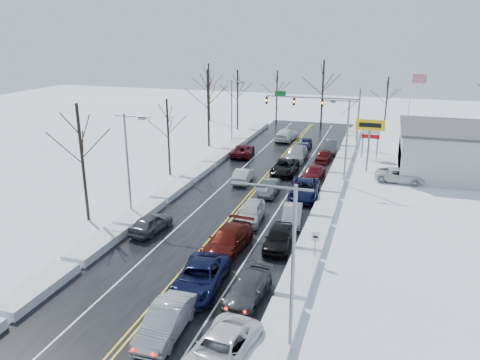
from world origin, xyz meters
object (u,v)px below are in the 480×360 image
(tires_plus_sign, at_px, (370,129))
(oncoming_car_0, at_px, (243,182))
(traffic_signal_mast, at_px, (322,105))
(flagpole, at_px, (411,104))

(tires_plus_sign, height_order, oncoming_car_0, tires_plus_sign)
(traffic_signal_mast, distance_m, tires_plus_sign, 13.92)
(traffic_signal_mast, xyz_separation_m, flagpole, (11.72, 2.01, 0.45))
(tires_plus_sign, xyz_separation_m, flagpole, (4.67, 14.01, 0.93))
(tires_plus_sign, distance_m, flagpole, 14.79)
(traffic_signal_mast, height_order, flagpole, flagpole)
(flagpole, distance_m, oncoming_car_0, 28.48)
(traffic_signal_mast, relative_size, tires_plus_sign, 2.21)
(tires_plus_sign, bearing_deg, oncoming_car_0, -146.95)
(traffic_signal_mast, distance_m, oncoming_car_0, 21.44)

